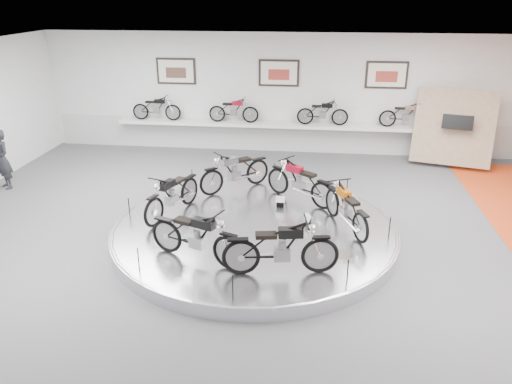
# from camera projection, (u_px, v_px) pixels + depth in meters

# --- Properties ---
(floor) EXTENTS (16.00, 16.00, 0.00)m
(floor) POSITION_uv_depth(u_px,v_px,m) (253.00, 243.00, 11.13)
(floor) COLOR #4D4D4F
(floor) RESTS_ON ground
(ceiling) EXTENTS (16.00, 16.00, 0.00)m
(ceiling) POSITION_uv_depth(u_px,v_px,m) (252.00, 60.00, 9.63)
(ceiling) COLOR white
(ceiling) RESTS_ON wall_back
(wall_back) EXTENTS (16.00, 0.00, 16.00)m
(wall_back) POSITION_uv_depth(u_px,v_px,m) (279.00, 94.00, 16.82)
(wall_back) COLOR silver
(wall_back) RESTS_ON floor
(dado_band) EXTENTS (15.68, 0.04, 1.10)m
(dado_band) POSITION_uv_depth(u_px,v_px,m) (278.00, 136.00, 17.35)
(dado_band) COLOR #BCBCBA
(dado_band) RESTS_ON floor
(display_platform) EXTENTS (6.40, 6.40, 0.30)m
(display_platform) POSITION_uv_depth(u_px,v_px,m) (255.00, 231.00, 11.35)
(display_platform) COLOR silver
(display_platform) RESTS_ON floor
(platform_rim) EXTENTS (6.40, 6.40, 0.10)m
(platform_rim) POSITION_uv_depth(u_px,v_px,m) (255.00, 227.00, 11.31)
(platform_rim) COLOR #B2B2BA
(platform_rim) RESTS_ON display_platform
(shelf) EXTENTS (11.00, 0.55, 0.10)m
(shelf) POSITION_uv_depth(u_px,v_px,m) (277.00, 125.00, 16.92)
(shelf) COLOR silver
(shelf) RESTS_ON wall_back
(poster_left) EXTENTS (1.35, 0.06, 0.88)m
(poster_left) POSITION_uv_depth(u_px,v_px,m) (176.00, 71.00, 16.91)
(poster_left) COLOR silver
(poster_left) RESTS_ON wall_back
(poster_center) EXTENTS (1.35, 0.06, 0.88)m
(poster_center) POSITION_uv_depth(u_px,v_px,m) (279.00, 73.00, 16.52)
(poster_center) COLOR silver
(poster_center) RESTS_ON wall_back
(poster_right) EXTENTS (1.35, 0.06, 0.88)m
(poster_right) POSITION_uv_depth(u_px,v_px,m) (387.00, 75.00, 16.13)
(poster_right) COLOR silver
(poster_right) RESTS_ON wall_back
(display_panel) EXTENTS (2.56, 1.52, 2.30)m
(display_panel) POSITION_uv_depth(u_px,v_px,m) (454.00, 127.00, 15.66)
(display_panel) COLOR tan
(display_panel) RESTS_ON floor
(shelf_bike_a) EXTENTS (1.22, 0.43, 0.73)m
(shelf_bike_a) POSITION_uv_depth(u_px,v_px,m) (157.00, 110.00, 17.23)
(shelf_bike_a) COLOR black
(shelf_bike_a) RESTS_ON shelf
(shelf_bike_b) EXTENTS (1.22, 0.43, 0.73)m
(shelf_bike_b) POSITION_uv_depth(u_px,v_px,m) (234.00, 112.00, 16.93)
(shelf_bike_b) COLOR maroon
(shelf_bike_b) RESTS_ON shelf
(shelf_bike_c) EXTENTS (1.22, 0.43, 0.73)m
(shelf_bike_c) POSITION_uv_depth(u_px,v_px,m) (323.00, 114.00, 16.60)
(shelf_bike_c) COLOR black
(shelf_bike_c) RESTS_ON shelf
(shelf_bike_d) EXTENTS (1.22, 0.43, 0.73)m
(shelf_bike_d) POSITION_uv_depth(u_px,v_px,m) (406.00, 116.00, 16.30)
(shelf_bike_d) COLOR #9FA0A4
(shelf_bike_d) RESTS_ON shelf
(bike_a) EXTENTS (1.81, 1.58, 1.05)m
(bike_a) POSITION_uv_depth(u_px,v_px,m) (300.00, 181.00, 12.42)
(bike_a) COLOR maroon
(bike_a) RESTS_ON display_platform
(bike_b) EXTENTS (1.78, 1.68, 1.06)m
(bike_b) POSITION_uv_depth(u_px,v_px,m) (235.00, 171.00, 13.14)
(bike_b) COLOR #9FA0A4
(bike_b) RESTS_ON display_platform
(bike_c) EXTENTS (1.20, 1.89, 1.05)m
(bike_c) POSITION_uv_depth(u_px,v_px,m) (172.00, 194.00, 11.65)
(bike_c) COLOR black
(bike_c) RESTS_ON display_platform
(bike_d) EXTENTS (1.94, 1.26, 1.08)m
(bike_d) POSITION_uv_depth(u_px,v_px,m) (197.00, 236.00, 9.65)
(bike_d) COLOR black
(bike_d) RESTS_ON display_platform
(bike_e) EXTENTS (1.93, 0.95, 1.09)m
(bike_e) POSITION_uv_depth(u_px,v_px,m) (281.00, 248.00, 9.19)
(bike_e) COLOR black
(bike_e) RESTS_ON display_platform
(bike_f) EXTENTS (1.26, 1.83, 1.02)m
(bike_f) POSITION_uv_depth(u_px,v_px,m) (346.00, 207.00, 10.97)
(bike_f) COLOR #AC530A
(bike_f) RESTS_ON display_platform
(visitor) EXTENTS (0.73, 0.69, 1.69)m
(visitor) POSITION_uv_depth(u_px,v_px,m) (2.00, 160.00, 13.96)
(visitor) COLOR black
(visitor) RESTS_ON floor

